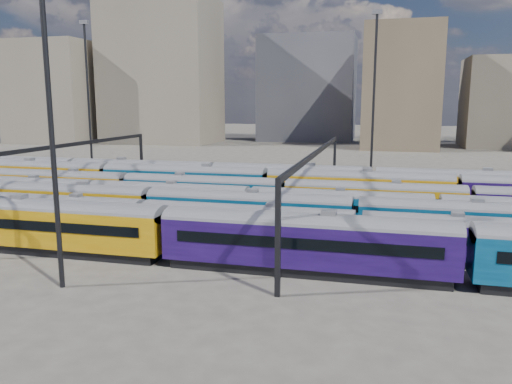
% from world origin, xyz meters
% --- Properties ---
extents(ground, '(500.00, 500.00, 0.00)m').
position_xyz_m(ground, '(0.00, 0.00, 0.00)').
color(ground, '#443E3A').
rests_on(ground, ground).
extents(rake_0, '(112.11, 3.28, 5.54)m').
position_xyz_m(rake_0, '(-11.43, -15.00, 2.91)').
color(rake_0, black).
rests_on(rake_0, ground).
extents(rake_1, '(135.26, 2.83, 4.75)m').
position_xyz_m(rake_1, '(-14.35, -10.00, 2.49)').
color(rake_1, black).
rests_on(rake_1, ground).
extents(rake_2, '(144.31, 3.01, 5.08)m').
position_xyz_m(rake_2, '(-16.76, -5.00, 2.67)').
color(rake_2, black).
rests_on(rake_2, ground).
extents(rake_3, '(113.63, 2.77, 4.66)m').
position_xyz_m(rake_3, '(-16.18, 0.00, 2.44)').
color(rake_3, black).
rests_on(rake_3, ground).
extents(rake_4, '(120.01, 2.93, 4.92)m').
position_xyz_m(rake_4, '(-14.46, 5.00, 2.59)').
color(rake_4, black).
rests_on(rake_4, ground).
extents(rake_5, '(157.49, 3.29, 5.55)m').
position_xyz_m(rake_5, '(13.79, 10.00, 2.91)').
color(rake_5, black).
rests_on(rake_5, ground).
extents(rake_6, '(109.69, 3.21, 5.42)m').
position_xyz_m(rake_6, '(4.51, 15.00, 2.85)').
color(rake_6, black).
rests_on(rake_6, ground).
extents(gantry_1, '(0.35, 40.35, 8.03)m').
position_xyz_m(gantry_1, '(-20.00, 0.00, 6.79)').
color(gantry_1, black).
rests_on(gantry_1, ground).
extents(gantry_2, '(0.35, 40.35, 8.03)m').
position_xyz_m(gantry_2, '(10.00, 0.00, 6.79)').
color(gantry_2, black).
rests_on(gantry_2, ground).
extents(mast_1, '(1.40, 0.50, 25.60)m').
position_xyz_m(mast_1, '(-30.00, 22.00, 13.97)').
color(mast_1, black).
rests_on(mast_1, ground).
extents(mast_2, '(1.40, 0.50, 25.60)m').
position_xyz_m(mast_2, '(-5.00, -22.00, 13.97)').
color(mast_2, black).
rests_on(mast_2, ground).
extents(mast_3, '(1.40, 0.50, 25.60)m').
position_xyz_m(mast_3, '(15.00, 24.00, 13.97)').
color(mast_3, black).
rests_on(mast_3, ground).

